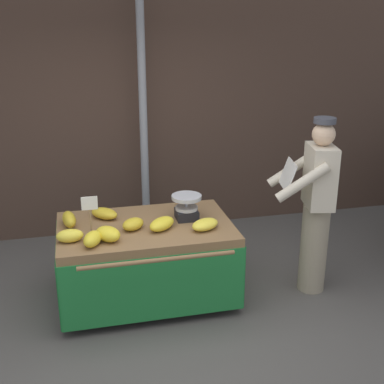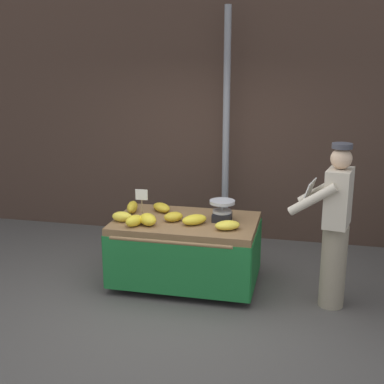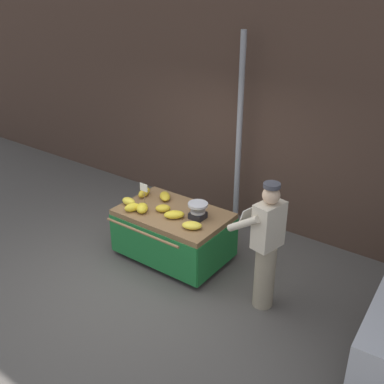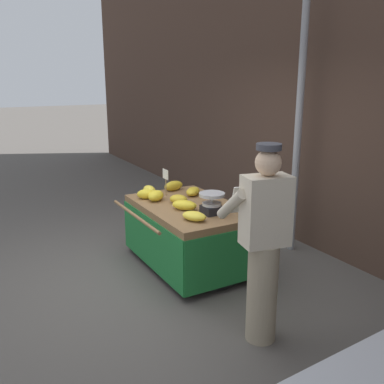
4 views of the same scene
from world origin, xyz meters
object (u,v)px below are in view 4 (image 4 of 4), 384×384
at_px(banana_cart, 190,222).
at_px(street_pole, 298,130).
at_px(banana_bunch_2, 194,216).
at_px(banana_bunch_0, 149,190).
at_px(banana_bunch_5, 193,191).
at_px(banana_bunch_6, 184,205).
at_px(banana_bunch_1, 174,186).
at_px(price_sign, 166,177).
at_px(banana_bunch_3, 179,199).
at_px(weighing_scale, 212,203).
at_px(vendor_person, 263,244).
at_px(banana_bunch_7, 156,196).
at_px(banana_bunch_4, 146,194).

bearing_deg(banana_cart, street_pole, 81.62).
height_order(street_pole, banana_cart, street_pole).
xyz_separation_m(banana_cart, banana_bunch_2, (0.51, -0.23, 0.26)).
distance_m(banana_bunch_0, banana_bunch_5, 0.56).
bearing_deg(street_pole, banana_bunch_6, -92.91).
distance_m(banana_bunch_1, banana_bunch_6, 0.85).
distance_m(price_sign, banana_bunch_3, 0.42).
height_order(street_pole, price_sign, street_pole).
height_order(banana_cart, banana_bunch_0, banana_bunch_0).
height_order(weighing_scale, banana_bunch_5, weighing_scale).
distance_m(banana_bunch_3, vendor_person, 1.72).
bearing_deg(banana_bunch_0, banana_bunch_1, 90.49).
distance_m(banana_bunch_3, banana_bunch_6, 0.26).
distance_m(banana_bunch_5, vendor_person, 1.99).
height_order(banana_bunch_0, vendor_person, vendor_person).
xyz_separation_m(price_sign, vendor_person, (2.08, -0.12, -0.14)).
distance_m(weighing_scale, banana_bunch_1, 1.08).
distance_m(banana_bunch_0, banana_bunch_1, 0.35).
distance_m(banana_bunch_6, banana_bunch_7, 0.50).
xyz_separation_m(weighing_scale, banana_bunch_6, (-0.27, -0.19, -0.06)).
relative_size(weighing_scale, banana_bunch_3, 1.29).
bearing_deg(banana_bunch_5, banana_cart, -34.96).
distance_m(street_pole, price_sign, 1.74).
xyz_separation_m(banana_cart, banana_bunch_6, (0.13, -0.14, 0.27)).
height_order(weighing_scale, banana_bunch_3, weighing_scale).
xyz_separation_m(street_pole, banana_bunch_5, (-0.56, -1.18, -0.76)).
bearing_deg(price_sign, banana_bunch_4, -90.15).
xyz_separation_m(banana_bunch_2, banana_bunch_3, (-0.62, 0.14, 0.00)).
distance_m(banana_bunch_2, banana_bunch_4, 1.00).
bearing_deg(banana_bunch_5, banana_bunch_0, -124.91).
height_order(price_sign, banana_bunch_5, price_sign).
distance_m(weighing_scale, banana_bunch_3, 0.54).
xyz_separation_m(street_pole, vendor_person, (1.38, -1.61, -0.70)).
xyz_separation_m(street_pole, weighing_scale, (0.19, -1.37, -0.69)).
relative_size(street_pole, weighing_scale, 11.25).
relative_size(price_sign, banana_bunch_6, 1.19).
bearing_deg(banana_bunch_6, banana_bunch_0, -174.60).
relative_size(street_pole, banana_bunch_7, 12.97).
bearing_deg(banana_bunch_2, price_sign, 171.03).
height_order(banana_bunch_1, banana_bunch_4, banana_bunch_1).
xyz_separation_m(banana_bunch_1, vendor_person, (2.26, -0.32, 0.05)).
bearing_deg(weighing_scale, banana_bunch_5, 165.81).
bearing_deg(weighing_scale, banana_bunch_1, 175.74).
distance_m(banana_bunch_0, banana_bunch_6, 0.80).
relative_size(weighing_scale, price_sign, 0.82).
relative_size(banana_bunch_3, banana_bunch_5, 0.77).
distance_m(banana_bunch_2, banana_bunch_5, 0.98).
height_order(banana_cart, banana_bunch_2, banana_bunch_2).
height_order(weighing_scale, vendor_person, vendor_person).
relative_size(weighing_scale, banana_bunch_1, 1.01).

